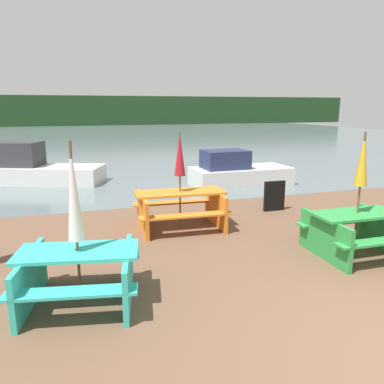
{
  "coord_description": "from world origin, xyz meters",
  "views": [
    {
      "loc": [
        -3.25,
        -2.22,
        2.54
      ],
      "look_at": [
        -0.98,
        4.83,
        0.85
      ],
      "focal_mm": 35.0,
      "sensor_mm": 36.0,
      "label": 1
    }
  ],
  "objects_px": {
    "picnic_table_green": "(356,230)",
    "umbrella_gold": "(363,161)",
    "boat_second": "(28,168)",
    "umbrella_crimson": "(180,155)",
    "umbrella_white": "(73,193)",
    "picnic_table_teal": "(79,271)",
    "signboard": "(274,196)",
    "boat": "(237,172)",
    "picnic_table_orange": "(180,206)"
  },
  "relations": [
    {
      "from": "picnic_table_green",
      "to": "umbrella_gold",
      "type": "relative_size",
      "value": 0.73
    },
    {
      "from": "umbrella_gold",
      "to": "boat_second",
      "type": "distance_m",
      "value": 10.68
    },
    {
      "from": "umbrella_crimson",
      "to": "boat_second",
      "type": "xyz_separation_m",
      "value": [
        -3.58,
        6.33,
        -1.07
      ]
    },
    {
      "from": "picnic_table_green",
      "to": "umbrella_white",
      "type": "relative_size",
      "value": 0.73
    },
    {
      "from": "picnic_table_teal",
      "to": "umbrella_gold",
      "type": "xyz_separation_m",
      "value": [
        4.63,
        0.25,
        1.21
      ]
    },
    {
      "from": "umbrella_gold",
      "to": "boat_second",
      "type": "relative_size",
      "value": 0.45
    },
    {
      "from": "boat_second",
      "to": "signboard",
      "type": "xyz_separation_m",
      "value": [
        6.18,
        -5.75,
        -0.12
      ]
    },
    {
      "from": "boat",
      "to": "boat_second",
      "type": "distance_m",
      "value": 7.1
    },
    {
      "from": "boat",
      "to": "signboard",
      "type": "xyz_separation_m",
      "value": [
        -0.45,
        -3.21,
        -0.05
      ]
    },
    {
      "from": "umbrella_crimson",
      "to": "boat_second",
      "type": "relative_size",
      "value": 0.43
    },
    {
      "from": "umbrella_gold",
      "to": "umbrella_crimson",
      "type": "relative_size",
      "value": 1.05
    },
    {
      "from": "umbrella_white",
      "to": "boat_second",
      "type": "xyz_separation_m",
      "value": [
        -1.44,
        8.95,
        -0.99
      ]
    },
    {
      "from": "picnic_table_green",
      "to": "signboard",
      "type": "xyz_separation_m",
      "value": [
        0.11,
        2.95,
        -0.08
      ]
    },
    {
      "from": "umbrella_gold",
      "to": "signboard",
      "type": "relative_size",
      "value": 2.86
    },
    {
      "from": "picnic_table_teal",
      "to": "boat",
      "type": "xyz_separation_m",
      "value": [
        5.19,
        6.42,
        -0.01
      ]
    },
    {
      "from": "picnic_table_orange",
      "to": "picnic_table_green",
      "type": "bearing_deg",
      "value": -43.6
    },
    {
      "from": "umbrella_white",
      "to": "boat",
      "type": "height_order",
      "value": "umbrella_white"
    },
    {
      "from": "picnic_table_teal",
      "to": "picnic_table_orange",
      "type": "distance_m",
      "value": 3.38
    },
    {
      "from": "picnic_table_orange",
      "to": "boat_second",
      "type": "distance_m",
      "value": 7.27
    },
    {
      "from": "picnic_table_green",
      "to": "umbrella_gold",
      "type": "bearing_deg",
      "value": -90.0
    },
    {
      "from": "picnic_table_orange",
      "to": "umbrella_crimson",
      "type": "distance_m",
      "value": 1.08
    },
    {
      "from": "boat_second",
      "to": "boat",
      "type": "bearing_deg",
      "value": 0.63
    },
    {
      "from": "picnic_table_teal",
      "to": "umbrella_gold",
      "type": "distance_m",
      "value": 4.79
    },
    {
      "from": "picnic_table_teal",
      "to": "umbrella_gold",
      "type": "bearing_deg",
      "value": 3.09
    },
    {
      "from": "picnic_table_teal",
      "to": "boat",
      "type": "bearing_deg",
      "value": 51.02
    },
    {
      "from": "picnic_table_green",
      "to": "picnic_table_orange",
      "type": "xyz_separation_m",
      "value": [
        -2.5,
        2.38,
        0.03
      ]
    },
    {
      "from": "picnic_table_teal",
      "to": "boat",
      "type": "distance_m",
      "value": 8.26
    },
    {
      "from": "picnic_table_green",
      "to": "umbrella_crimson",
      "type": "xyz_separation_m",
      "value": [
        -2.5,
        2.38,
        1.11
      ]
    },
    {
      "from": "picnic_table_teal",
      "to": "boat_second",
      "type": "relative_size",
      "value": 0.38
    },
    {
      "from": "picnic_table_orange",
      "to": "umbrella_white",
      "type": "height_order",
      "value": "umbrella_white"
    },
    {
      "from": "boat",
      "to": "signboard",
      "type": "bearing_deg",
      "value": -98.82
    },
    {
      "from": "picnic_table_green",
      "to": "umbrella_gold",
      "type": "distance_m",
      "value": 1.2
    },
    {
      "from": "umbrella_gold",
      "to": "umbrella_white",
      "type": "distance_m",
      "value": 4.64
    },
    {
      "from": "signboard",
      "to": "boat",
      "type": "bearing_deg",
      "value": 81.97
    },
    {
      "from": "picnic_table_green",
      "to": "boat_second",
      "type": "distance_m",
      "value": 10.61
    },
    {
      "from": "picnic_table_teal",
      "to": "picnic_table_green",
      "type": "distance_m",
      "value": 4.64
    },
    {
      "from": "picnic_table_teal",
      "to": "umbrella_crimson",
      "type": "relative_size",
      "value": 0.87
    },
    {
      "from": "picnic_table_teal",
      "to": "umbrella_gold",
      "type": "relative_size",
      "value": 0.83
    },
    {
      "from": "picnic_table_green",
      "to": "umbrella_crimson",
      "type": "bearing_deg",
      "value": 136.4
    },
    {
      "from": "picnic_table_teal",
      "to": "picnic_table_orange",
      "type": "relative_size",
      "value": 0.91
    },
    {
      "from": "umbrella_crimson",
      "to": "signboard",
      "type": "height_order",
      "value": "umbrella_crimson"
    },
    {
      "from": "umbrella_white",
      "to": "umbrella_crimson",
      "type": "distance_m",
      "value": 3.39
    },
    {
      "from": "umbrella_crimson",
      "to": "signboard",
      "type": "xyz_separation_m",
      "value": [
        2.61,
        0.58,
        -1.19
      ]
    },
    {
      "from": "umbrella_white",
      "to": "signboard",
      "type": "height_order",
      "value": "umbrella_white"
    },
    {
      "from": "umbrella_gold",
      "to": "signboard",
      "type": "distance_m",
      "value": 3.22
    },
    {
      "from": "umbrella_gold",
      "to": "boat",
      "type": "height_order",
      "value": "umbrella_gold"
    },
    {
      "from": "signboard",
      "to": "umbrella_white",
      "type": "bearing_deg",
      "value": -145.94
    },
    {
      "from": "picnic_table_teal",
      "to": "umbrella_white",
      "type": "height_order",
      "value": "umbrella_white"
    },
    {
      "from": "umbrella_gold",
      "to": "umbrella_crimson",
      "type": "bearing_deg",
      "value": 136.4
    },
    {
      "from": "picnic_table_green",
      "to": "boat",
      "type": "xyz_separation_m",
      "value": [
        0.56,
        6.17,
        -0.02
      ]
    }
  ]
}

